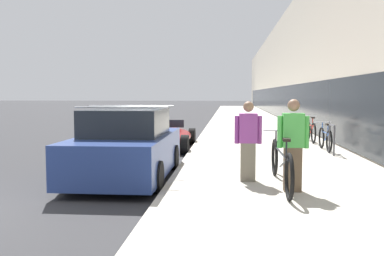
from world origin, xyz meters
name	(u,v)px	position (x,y,z in m)	size (l,w,h in m)	color
sidewalk_slab	(248,123)	(6.21, 21.00, 0.06)	(4.77, 70.00, 0.12)	#BCB5A5
storefront_facade	(340,71)	(13.63, 29.00, 3.61)	(10.01, 70.00, 7.22)	beige
tandem_bicycle	(281,164)	(5.98, 2.39, 0.53)	(0.52, 2.94, 0.97)	black
person_rider	(293,145)	(6.13, 2.01, 0.93)	(0.55, 0.21, 1.61)	brown
person_bystander	(248,141)	(5.39, 2.84, 0.90)	(0.53, 0.21, 1.56)	#756B5B
bike_rack_hoop	(332,136)	(7.90, 6.74, 0.63)	(0.05, 0.60, 0.84)	#4C4C51
cruiser_bike_nearest	(325,139)	(7.92, 7.62, 0.48)	(0.52, 1.70, 0.84)	black
cruiser_bike_middle	(311,131)	(7.92, 9.94, 0.51)	(0.52, 1.73, 0.92)	black
parked_sedan_curbside	(127,147)	(2.86, 3.39, 0.69)	(1.92, 4.04, 1.57)	navy
vintage_roadster_curbside	(163,137)	(2.86, 8.49, 0.40)	(1.91, 4.40, 0.94)	maroon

